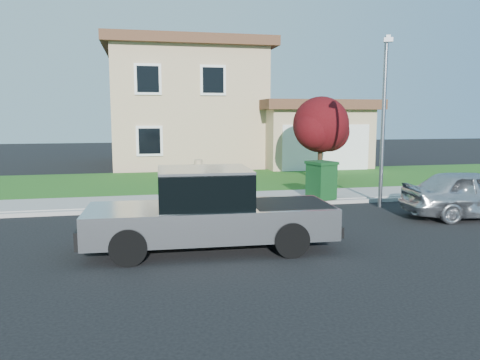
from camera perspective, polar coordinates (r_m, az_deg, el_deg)
name	(u,v)px	position (r m, az deg, el deg)	size (l,w,h in m)	color
ground	(251,230)	(11.79, 1.33, -6.14)	(80.00, 80.00, 0.00)	black
curb	(260,205)	(14.76, 2.51, -3.04)	(40.00, 0.20, 0.12)	gray
sidewalk	(252,198)	(15.81, 1.51, -2.25)	(40.00, 2.00, 0.15)	gray
lawn	(228,181)	(20.16, -1.49, -0.12)	(40.00, 7.00, 0.10)	#1F4F16
house	(208,110)	(27.79, -3.89, 8.51)	(14.00, 11.30, 6.85)	tan
pickup_truck	(210,212)	(10.00, -3.74, -3.91)	(5.40, 2.16, 1.75)	black
woman	(199,195)	(12.18, -5.05, -1.78)	(0.67, 0.57, 1.73)	tan
sedan	(476,194)	(14.64, 26.85, -1.52)	(1.61, 3.99, 1.36)	#B0B1B7
ornamental_tree	(322,127)	(19.90, 9.91, 6.35)	(2.58, 2.33, 3.54)	black
trash_bin	(321,180)	(15.49, 9.87, 0.02)	(0.97, 1.05, 1.22)	#0F3A17
street_lamp	(384,112)	(15.05, 17.12, 7.88)	(0.43, 0.66, 5.17)	slate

